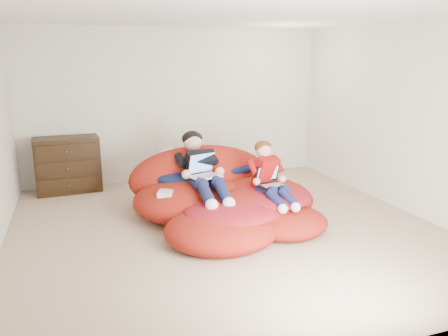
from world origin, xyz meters
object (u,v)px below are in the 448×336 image
at_px(laptop_white, 204,170).
at_px(laptop_black, 270,180).
at_px(younger_boy, 269,174).
at_px(dresser, 68,165).
at_px(beanbag_pile, 223,197).
at_px(older_boy, 201,166).

height_order(laptop_white, laptop_black, laptop_white).
distance_m(younger_boy, laptop_white, 0.81).
bearing_deg(younger_boy, dresser, 136.32).
relative_size(laptop_white, laptop_black, 1.27).
xyz_separation_m(dresser, beanbag_pile, (1.88, -1.86, -0.16)).
height_order(older_boy, laptop_black, older_boy).
bearing_deg(beanbag_pile, laptop_white, -174.60).
xyz_separation_m(younger_boy, laptop_white, (-0.73, 0.36, 0.02)).
bearing_deg(laptop_white, dresser, 130.64).
distance_m(dresser, younger_boy, 3.25).
bearing_deg(older_boy, laptop_white, -90.00).
xyz_separation_m(beanbag_pile, laptop_black, (0.47, -0.40, 0.29)).
relative_size(younger_boy, laptop_white, 2.08).
bearing_deg(beanbag_pile, dresser, 135.31).
bearing_deg(older_boy, laptop_black, -35.28).
bearing_deg(dresser, laptop_white, -49.36).
xyz_separation_m(laptop_white, laptop_black, (0.73, -0.38, -0.09)).
xyz_separation_m(older_boy, younger_boy, (0.73, -0.50, -0.04)).
xyz_separation_m(older_boy, laptop_white, (-0.00, -0.14, -0.03)).
distance_m(younger_boy, laptop_black, 0.08).
distance_m(dresser, laptop_white, 2.49).
relative_size(older_boy, younger_boy, 1.52).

